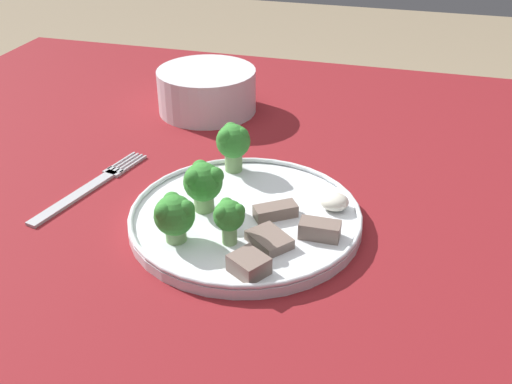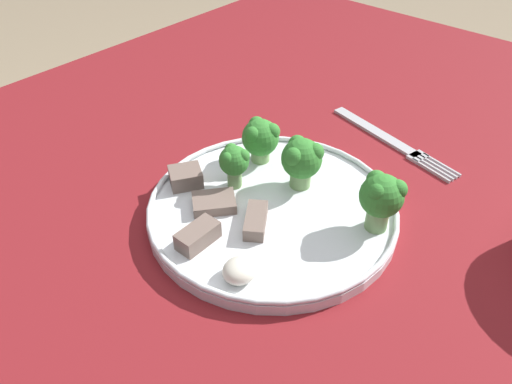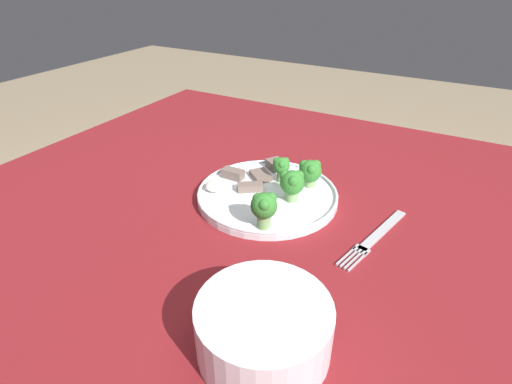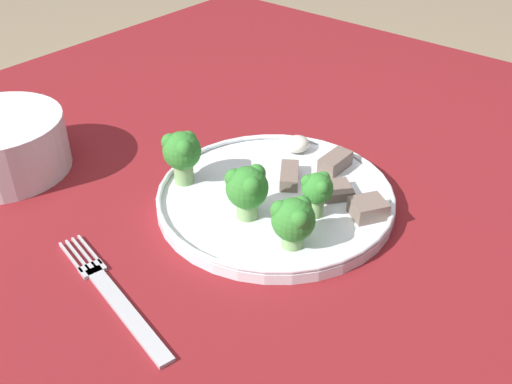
{
  "view_description": "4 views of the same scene",
  "coord_description": "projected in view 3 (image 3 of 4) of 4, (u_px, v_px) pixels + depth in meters",
  "views": [
    {
      "loc": [
        0.2,
        -0.59,
        1.1
      ],
      "look_at": [
        0.05,
        -0.06,
        0.77
      ],
      "focal_mm": 42.0,
      "sensor_mm": 36.0,
      "label": 1
    },
    {
      "loc": [
        0.35,
        0.21,
        1.08
      ],
      "look_at": [
        0.04,
        -0.06,
        0.74
      ],
      "focal_mm": 35.0,
      "sensor_mm": 36.0,
      "label": 2
    },
    {
      "loc": [
        -0.26,
        0.54,
        1.12
      ],
      "look_at": [
        0.05,
        -0.02,
        0.74
      ],
      "focal_mm": 28.0,
      "sensor_mm": 36.0,
      "label": 3
    },
    {
      "loc": [
        -0.4,
        -0.38,
        1.11
      ],
      "look_at": [
        0.01,
        -0.03,
        0.74
      ],
      "focal_mm": 42.0,
      "sensor_mm": 36.0,
      "label": 4
    }
  ],
  "objects": [
    {
      "name": "sauce_dollop",
      "position": [
        212.0,
        187.0,
        0.76
      ],
      "size": [
        0.03,
        0.03,
        0.02
      ],
      "color": "silver",
      "rests_on": "dinner_plate"
    },
    {
      "name": "broccoli_floret_back_left",
      "position": [
        264.0,
        206.0,
        0.64
      ],
      "size": [
        0.04,
        0.04,
        0.06
      ],
      "color": "#7FA866",
      "rests_on": "dinner_plate"
    },
    {
      "name": "broccoli_floret_near_rim_left",
      "position": [
        292.0,
        183.0,
        0.72
      ],
      "size": [
        0.05,
        0.04,
        0.06
      ],
      "color": "#7FA866",
      "rests_on": "dinner_plate"
    },
    {
      "name": "meat_slice_middle_slice",
      "position": [
        250.0,
        187.0,
        0.76
      ],
      "size": [
        0.05,
        0.04,
        0.01
      ],
      "color": "#756056",
      "rests_on": "dinner_plate"
    },
    {
      "name": "broccoli_floret_front_left",
      "position": [
        281.0,
        166.0,
        0.78
      ],
      "size": [
        0.03,
        0.03,
        0.05
      ],
      "color": "#7FA866",
      "rests_on": "dinner_plate"
    },
    {
      "name": "meat_slice_edge_slice",
      "position": [
        275.0,
        164.0,
        0.84
      ],
      "size": [
        0.05,
        0.04,
        0.02
      ],
      "color": "#756056",
      "rests_on": "dinner_plate"
    },
    {
      "name": "fork",
      "position": [
        375.0,
        237.0,
        0.66
      ],
      "size": [
        0.06,
        0.2,
        0.0
      ],
      "color": "#B2B2B7",
      "rests_on": "table"
    },
    {
      "name": "dinner_plate",
      "position": [
        267.0,
        195.0,
        0.76
      ],
      "size": [
        0.27,
        0.27,
        0.02
      ],
      "color": "white",
      "rests_on": "table"
    },
    {
      "name": "meat_slice_front_slice",
      "position": [
        261.0,
        175.0,
        0.81
      ],
      "size": [
        0.06,
        0.05,
        0.01
      ],
      "color": "#756056",
      "rests_on": "dinner_plate"
    },
    {
      "name": "cream_bowl",
      "position": [
        264.0,
        329.0,
        0.46
      ],
      "size": [
        0.16,
        0.16,
        0.07
      ],
      "color": "silver",
      "rests_on": "table"
    },
    {
      "name": "meat_slice_rear_slice",
      "position": [
        233.0,
        174.0,
        0.81
      ],
      "size": [
        0.04,
        0.02,
        0.02
      ],
      "color": "#756056",
      "rests_on": "dinner_plate"
    },
    {
      "name": "table",
      "position": [
        273.0,
        251.0,
        0.76
      ],
      "size": [
        1.24,
        1.1,
        0.72
      ],
      "color": "maroon",
      "rests_on": "ground_plane"
    },
    {
      "name": "broccoli_floret_center_left",
      "position": [
        310.0,
        171.0,
        0.77
      ],
      "size": [
        0.04,
        0.04,
        0.05
      ],
      "color": "#7FA866",
      "rests_on": "dinner_plate"
    }
  ]
}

